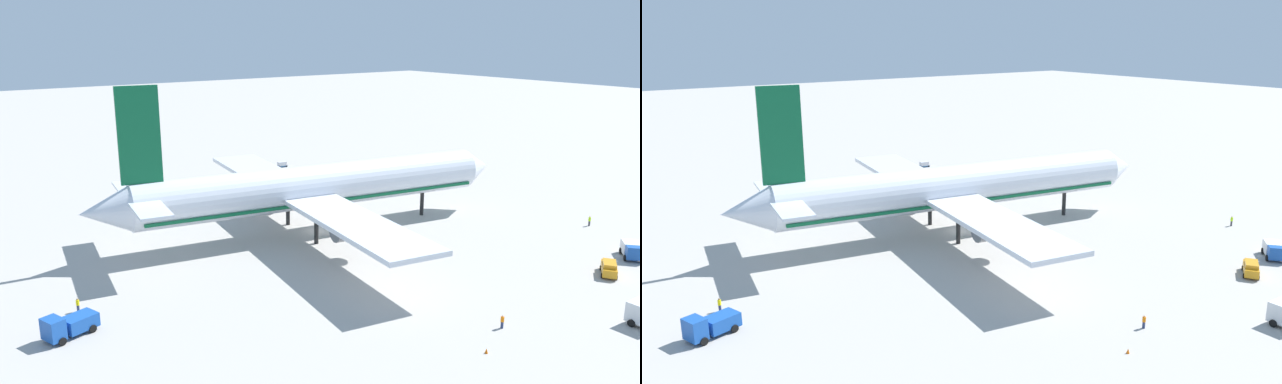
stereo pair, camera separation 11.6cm
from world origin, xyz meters
TOP-DOWN VIEW (x-y plane):
  - ground_plane at (0.00, 0.00)m, footprint 600.00×600.00m
  - airliner at (-1.19, 0.16)m, footprint 73.63×67.85m
  - service_truck_0 at (31.01, -37.34)m, footprint 5.44×5.18m
  - service_truck_3 at (-43.98, -14.99)m, footprint 6.33×4.19m
  - service_van at (21.87, -39.13)m, footprint 4.96×4.21m
  - baggage_cart_0 at (21.76, 46.72)m, footprint 3.05×1.66m
  - ground_worker_1 at (-41.50, -9.03)m, footprint 0.55×0.55m
  - ground_worker_2 at (40.13, -24.58)m, footprint 0.50×0.50m
  - ground_worker_3 at (-3.12, -41.21)m, footprint 0.44×0.44m
  - traffic_cone_0 at (-19.13, 41.47)m, footprint 0.36×0.36m
  - traffic_cone_1 at (41.79, 7.20)m, footprint 0.36×0.36m
  - traffic_cone_2 at (-9.06, -44.04)m, footprint 0.36×0.36m
  - traffic_cone_3 at (33.80, 35.79)m, footprint 0.36×0.36m

SIDE VIEW (x-z plane):
  - ground_plane at x=0.00m, z-range 0.00..0.00m
  - traffic_cone_0 at x=-19.13m, z-range 0.00..0.55m
  - traffic_cone_1 at x=41.79m, z-range 0.00..0.55m
  - traffic_cone_2 at x=-9.06m, z-range 0.00..0.55m
  - traffic_cone_3 at x=33.80m, z-range 0.00..0.55m
  - baggage_cart_0 at x=21.76m, z-range 0.07..1.38m
  - ground_worker_3 at x=-3.12m, z-range 0.01..1.63m
  - ground_worker_1 at x=-41.50m, z-range 0.02..1.75m
  - ground_worker_2 at x=40.13m, z-range 0.02..1.77m
  - service_van at x=21.87m, z-range 0.05..2.02m
  - service_truck_0 at x=31.01m, z-range 0.14..2.46m
  - service_truck_3 at x=-43.98m, z-range -0.04..2.80m
  - airliner at x=-1.19m, z-range -4.99..20.43m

